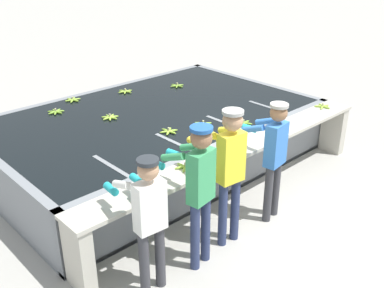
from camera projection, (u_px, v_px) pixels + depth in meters
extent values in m
plane|color=#A3A099|center=(248.00, 208.00, 6.36)|extent=(80.00, 80.00, 0.00)
cube|color=gray|center=(154.00, 158.00, 7.74)|extent=(5.26, 3.33, 0.06)
cube|color=gray|center=(223.00, 169.00, 6.51)|extent=(5.26, 0.12, 0.88)
cube|color=gray|center=(101.00, 112.00, 8.64)|extent=(5.26, 0.12, 0.88)
cube|color=gray|center=(2.00, 190.00, 5.97)|extent=(0.12, 3.33, 0.88)
cube|color=gray|center=(252.00, 101.00, 9.17)|extent=(0.12, 3.33, 0.88)
cube|color=black|center=(153.00, 135.00, 7.56)|extent=(5.02, 3.09, 0.81)
cube|color=gray|center=(114.00, 196.00, 5.83)|extent=(0.06, 0.80, 0.88)
cube|color=gray|center=(175.00, 170.00, 6.49)|extent=(0.06, 0.80, 0.88)
cube|color=gray|center=(224.00, 148.00, 7.14)|extent=(0.06, 0.80, 0.88)
cube|color=gray|center=(266.00, 130.00, 7.80)|extent=(0.06, 0.80, 0.88)
cube|color=#B7B2A3|center=(239.00, 149.00, 6.15)|extent=(5.26, 0.45, 0.05)
cube|color=#B7B2A3|center=(79.00, 257.00, 4.76)|extent=(0.16, 0.41, 0.83)
cube|color=#B7B2A3|center=(333.00, 129.00, 7.90)|extent=(0.16, 0.41, 0.83)
cylinder|color=#38383D|center=(144.00, 263.00, 4.70)|extent=(0.11, 0.11, 0.78)
cylinder|color=#38383D|center=(160.00, 256.00, 4.81)|extent=(0.11, 0.11, 0.78)
cube|color=white|center=(150.00, 206.00, 4.48)|extent=(0.33, 0.20, 0.55)
sphere|color=tan|center=(148.00, 170.00, 4.30)|extent=(0.21, 0.21, 0.21)
cylinder|color=#282D33|center=(148.00, 161.00, 4.26)|extent=(0.22, 0.22, 0.04)
cylinder|color=white|center=(122.00, 185.00, 4.48)|extent=(0.11, 0.32, 0.18)
cylinder|color=#1EA3AD|center=(111.00, 189.00, 4.73)|extent=(0.10, 0.21, 0.08)
cylinder|color=white|center=(149.00, 175.00, 4.66)|extent=(0.11, 0.32, 0.18)
cylinder|color=#1EA3AD|center=(137.00, 180.00, 4.91)|extent=(0.10, 0.21, 0.08)
cylinder|color=navy|center=(195.00, 237.00, 5.05)|extent=(0.11, 0.11, 0.86)
cylinder|color=navy|center=(206.00, 229.00, 5.19)|extent=(0.11, 0.11, 0.86)
cube|color=#38995B|center=(201.00, 176.00, 4.81)|extent=(0.34, 0.22, 0.61)
sphere|color=#896042|center=(201.00, 138.00, 4.62)|extent=(0.23, 0.23, 0.23)
cylinder|color=#1E5199|center=(201.00, 129.00, 4.58)|extent=(0.24, 0.24, 0.04)
cylinder|color=#38995B|center=(173.00, 157.00, 4.74)|extent=(0.13, 0.32, 0.18)
cylinder|color=#1EA3AD|center=(156.00, 164.00, 4.95)|extent=(0.11, 0.21, 0.08)
cylinder|color=#38995B|center=(192.00, 147.00, 4.97)|extent=(0.13, 0.32, 0.18)
cylinder|color=#1EA3AD|center=(175.00, 154.00, 5.18)|extent=(0.11, 0.21, 0.08)
cylinder|color=navy|center=(223.00, 214.00, 5.45)|extent=(0.11, 0.11, 0.87)
cylinder|color=navy|center=(235.00, 209.00, 5.56)|extent=(0.11, 0.11, 0.87)
cube|color=yellow|center=(231.00, 158.00, 5.19)|extent=(0.34, 0.20, 0.62)
sphere|color=tan|center=(233.00, 121.00, 5.00)|extent=(0.24, 0.24, 0.24)
cylinder|color=#9E9E99|center=(233.00, 112.00, 4.95)|extent=(0.25, 0.25, 0.04)
cylinder|color=yellow|center=(207.00, 136.00, 5.19)|extent=(0.11, 0.32, 0.18)
cylinder|color=gold|center=(194.00, 142.00, 5.44)|extent=(0.11, 0.21, 0.08)
cylinder|color=yellow|center=(228.00, 130.00, 5.37)|extent=(0.11, 0.32, 0.18)
cylinder|color=gold|center=(214.00, 136.00, 5.62)|extent=(0.11, 0.21, 0.08)
cylinder|color=#38383D|center=(268.00, 194.00, 5.93)|extent=(0.11, 0.11, 0.81)
cylinder|color=#38383D|center=(276.00, 188.00, 6.07)|extent=(0.11, 0.11, 0.81)
cube|color=blue|center=(276.00, 144.00, 5.71)|extent=(0.34, 0.21, 0.57)
sphere|color=#896042|center=(279.00, 113.00, 5.53)|extent=(0.22, 0.22, 0.22)
cylinder|color=#9E9E99|center=(279.00, 105.00, 5.49)|extent=(0.23, 0.23, 0.04)
cylinder|color=blue|center=(253.00, 129.00, 5.65)|extent=(0.12, 0.32, 0.18)
cylinder|color=#1EA3AD|center=(236.00, 136.00, 5.86)|extent=(0.11, 0.21, 0.08)
cylinder|color=blue|center=(266.00, 121.00, 5.88)|extent=(0.12, 0.32, 0.18)
cylinder|color=#1EA3AD|center=(249.00, 128.00, 6.09)|extent=(0.11, 0.21, 0.08)
ellipsoid|color=#93BC3D|center=(128.00, 92.00, 8.29)|extent=(0.09, 0.17, 0.04)
ellipsoid|color=#93BC3D|center=(128.00, 91.00, 8.34)|extent=(0.17, 0.07, 0.04)
ellipsoid|color=#93BC3D|center=(125.00, 90.00, 8.36)|extent=(0.14, 0.15, 0.04)
ellipsoid|color=#93BC3D|center=(123.00, 91.00, 8.34)|extent=(0.09, 0.17, 0.04)
ellipsoid|color=#93BC3D|center=(122.00, 92.00, 8.29)|extent=(0.17, 0.07, 0.04)
ellipsoid|color=#93BC3D|center=(125.00, 92.00, 8.26)|extent=(0.14, 0.15, 0.04)
cylinder|color=tan|center=(125.00, 90.00, 8.30)|extent=(0.03, 0.03, 0.04)
ellipsoid|color=#8CB738|center=(70.00, 99.00, 7.91)|extent=(0.08, 0.17, 0.04)
ellipsoid|color=#8CB738|center=(70.00, 100.00, 7.86)|extent=(0.17, 0.08, 0.04)
ellipsoid|color=#8CB738|center=(72.00, 101.00, 7.83)|extent=(0.14, 0.15, 0.04)
ellipsoid|color=#8CB738|center=(75.00, 100.00, 7.86)|extent=(0.08, 0.17, 0.04)
ellipsoid|color=#8CB738|center=(76.00, 99.00, 7.91)|extent=(0.17, 0.08, 0.04)
ellipsoid|color=#8CB738|center=(74.00, 99.00, 7.93)|extent=(0.14, 0.15, 0.04)
cylinder|color=tan|center=(73.00, 98.00, 7.87)|extent=(0.03, 0.03, 0.04)
ellipsoid|color=#8CB738|center=(168.00, 133.00, 6.56)|extent=(0.16, 0.13, 0.04)
ellipsoid|color=#8CB738|center=(172.00, 132.00, 6.58)|extent=(0.06, 0.17, 0.04)
ellipsoid|color=#8CB738|center=(172.00, 131.00, 6.63)|extent=(0.17, 0.10, 0.04)
ellipsoid|color=#8CB738|center=(170.00, 130.00, 6.66)|extent=(0.16, 0.13, 0.04)
ellipsoid|color=#8CB738|center=(166.00, 130.00, 6.65)|extent=(0.06, 0.17, 0.04)
ellipsoid|color=#8CB738|center=(165.00, 132.00, 6.60)|extent=(0.17, 0.10, 0.04)
cylinder|color=tan|center=(169.00, 129.00, 6.60)|extent=(0.03, 0.03, 0.04)
ellipsoid|color=#7FAD33|center=(203.00, 123.00, 6.92)|extent=(0.15, 0.14, 0.04)
ellipsoid|color=#7FAD33|center=(200.00, 123.00, 6.89)|extent=(0.11, 0.17, 0.04)
ellipsoid|color=#7FAD33|center=(201.00, 125.00, 6.84)|extent=(0.17, 0.06, 0.04)
ellipsoid|color=#7FAD33|center=(205.00, 125.00, 6.83)|extent=(0.06, 0.17, 0.04)
ellipsoid|color=#7FAD33|center=(206.00, 123.00, 6.89)|extent=(0.17, 0.11, 0.04)
cylinder|color=tan|center=(203.00, 122.00, 6.86)|extent=(0.03, 0.03, 0.04)
ellipsoid|color=#93BC3D|center=(110.00, 119.00, 7.07)|extent=(0.12, 0.16, 0.04)
ellipsoid|color=#93BC3D|center=(113.00, 118.00, 7.10)|extent=(0.09, 0.17, 0.04)
ellipsoid|color=#93BC3D|center=(113.00, 117.00, 7.14)|extent=(0.17, 0.09, 0.04)
ellipsoid|color=#93BC3D|center=(111.00, 116.00, 7.17)|extent=(0.16, 0.12, 0.04)
ellipsoid|color=#93BC3D|center=(108.00, 116.00, 7.16)|extent=(0.06, 0.17, 0.04)
ellipsoid|color=#93BC3D|center=(107.00, 117.00, 7.13)|extent=(0.14, 0.15, 0.04)
ellipsoid|color=#93BC3D|center=(107.00, 118.00, 7.09)|extent=(0.17, 0.05, 0.04)
cylinder|color=tan|center=(110.00, 115.00, 7.11)|extent=(0.03, 0.03, 0.04)
ellipsoid|color=#75A333|center=(175.00, 85.00, 8.66)|extent=(0.07, 0.17, 0.04)
ellipsoid|color=#75A333|center=(174.00, 86.00, 8.61)|extent=(0.17, 0.09, 0.04)
ellipsoid|color=#75A333|center=(177.00, 87.00, 8.59)|extent=(0.15, 0.14, 0.04)
ellipsoid|color=#75A333|center=(179.00, 86.00, 8.61)|extent=(0.07, 0.17, 0.04)
ellipsoid|color=#75A333|center=(180.00, 85.00, 8.66)|extent=(0.17, 0.09, 0.04)
ellipsoid|color=#75A333|center=(177.00, 85.00, 8.68)|extent=(0.15, 0.14, 0.04)
cylinder|color=tan|center=(177.00, 84.00, 8.62)|extent=(0.03, 0.03, 0.04)
ellipsoid|color=#75A333|center=(53.00, 113.00, 7.31)|extent=(0.17, 0.05, 0.04)
ellipsoid|color=#75A333|center=(55.00, 113.00, 7.30)|extent=(0.13, 0.16, 0.04)
ellipsoid|color=#75A333|center=(58.00, 112.00, 7.32)|extent=(0.08, 0.17, 0.04)
ellipsoid|color=#75A333|center=(59.00, 111.00, 7.37)|extent=(0.17, 0.10, 0.04)
ellipsoid|color=#75A333|center=(58.00, 111.00, 7.40)|extent=(0.17, 0.12, 0.04)
ellipsoid|color=#75A333|center=(55.00, 111.00, 7.39)|extent=(0.06, 0.17, 0.04)
ellipsoid|color=#75A333|center=(52.00, 112.00, 7.35)|extent=(0.14, 0.15, 0.04)
cylinder|color=tan|center=(55.00, 110.00, 7.33)|extent=(0.03, 0.03, 0.04)
ellipsoid|color=#75A333|center=(241.00, 124.00, 6.87)|extent=(0.17, 0.04, 0.04)
ellipsoid|color=#75A333|center=(245.00, 124.00, 6.85)|extent=(0.12, 0.17, 0.04)
ellipsoid|color=#75A333|center=(247.00, 123.00, 6.89)|extent=(0.12, 0.17, 0.04)
ellipsoid|color=#75A333|center=(246.00, 122.00, 6.94)|extent=(0.17, 0.04, 0.04)
ellipsoid|color=#75A333|center=(242.00, 122.00, 6.95)|extent=(0.12, 0.17, 0.04)
ellipsoid|color=#75A333|center=(240.00, 123.00, 6.92)|extent=(0.12, 0.17, 0.04)
cylinder|color=tan|center=(243.00, 121.00, 6.89)|extent=(0.03, 0.03, 0.04)
ellipsoid|color=#8CB738|center=(189.00, 168.00, 5.55)|extent=(0.05, 0.17, 0.04)
ellipsoid|color=#8CB738|center=(189.00, 166.00, 5.60)|extent=(0.17, 0.10, 0.04)
ellipsoid|color=#8CB738|center=(186.00, 165.00, 5.63)|extent=(0.16, 0.13, 0.04)
ellipsoid|color=#8CB738|center=(182.00, 165.00, 5.62)|extent=(0.05, 0.17, 0.04)
ellipsoid|color=#8CB738|center=(181.00, 167.00, 5.57)|extent=(0.17, 0.10, 0.04)
ellipsoid|color=#8CB738|center=(184.00, 169.00, 5.54)|extent=(0.16, 0.13, 0.04)
cylinder|color=tan|center=(185.00, 164.00, 5.57)|extent=(0.03, 0.03, 0.04)
ellipsoid|color=#7FAD33|center=(210.00, 161.00, 5.73)|extent=(0.16, 0.12, 0.04)
ellipsoid|color=#7FAD33|center=(214.00, 160.00, 5.75)|extent=(0.08, 0.17, 0.04)
ellipsoid|color=#7FAD33|center=(214.00, 158.00, 5.81)|extent=(0.17, 0.05, 0.04)
ellipsoid|color=#7FAD33|center=(209.00, 157.00, 5.83)|extent=(0.10, 0.17, 0.04)
ellipsoid|color=#7FAD33|center=(206.00, 159.00, 5.78)|extent=(0.15, 0.14, 0.04)
cylinder|color=tan|center=(211.00, 157.00, 5.77)|extent=(0.03, 0.03, 0.04)
ellipsoid|color=#93BC3D|center=(325.00, 106.00, 7.59)|extent=(0.17, 0.08, 0.04)
ellipsoid|color=#93BC3D|center=(321.00, 105.00, 7.62)|extent=(0.12, 0.16, 0.04)
ellipsoid|color=#93BC3D|center=(319.00, 106.00, 7.58)|extent=(0.14, 0.15, 0.04)
ellipsoid|color=#93BC3D|center=(322.00, 107.00, 7.53)|extent=(0.17, 0.09, 0.04)
ellipsoid|color=#93BC3D|center=(326.00, 107.00, 7.54)|extent=(0.04, 0.17, 0.04)
cylinder|color=tan|center=(323.00, 104.00, 7.56)|extent=(0.03, 0.03, 0.04)
cube|color=silver|center=(240.00, 147.00, 6.12)|extent=(0.19, 0.13, 0.00)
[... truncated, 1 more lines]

